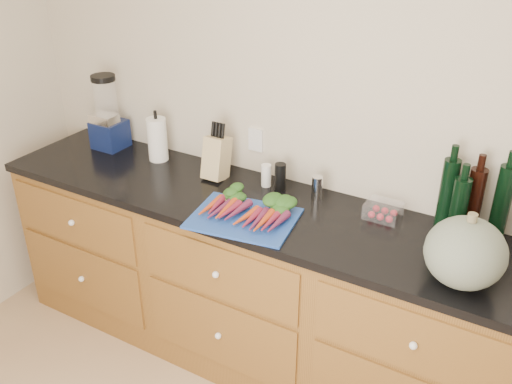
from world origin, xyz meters
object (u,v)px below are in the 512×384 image
Objects in this scene: cutting_board at (244,218)px; tomato_box at (383,211)px; blender_appliance at (108,117)px; paper_towel at (157,139)px; knife_block at (217,158)px; squash at (465,253)px; carrots at (248,209)px.

tomato_box is (0.53, 0.33, 0.03)m from cutting_board.
paper_towel is at bearing 0.38° from blender_appliance.
knife_block is (-0.34, 0.30, 0.10)m from cutting_board.
paper_towel is at bearing -179.55° from tomato_box.
cutting_board is 0.95m from squash.
knife_block is 1.39× the size of tomato_box.
carrots is 0.44m from knife_block.
carrots is at bearing 90.00° from cutting_board.
tomato_box is at bearing 31.81° from cutting_board.
cutting_board is 1.20× the size of carrots.
blender_appliance is at bearing -179.56° from tomato_box.
blender_appliance reaches higher than knife_block.
carrots is 0.80m from paper_towel.
blender_appliance reaches higher than tomato_box.
squash reaches higher than carrots.
knife_block is (-1.29, 0.29, -0.03)m from squash.
knife_block reaches higher than carrots.
cutting_board is 1.14m from blender_appliance.
knife_block is at bearing -2.89° from paper_towel.
squash is (0.94, 0.01, 0.13)m from cutting_board.
carrots reaches higher than cutting_board.
cutting_board is 0.81m from paper_towel.
squash is 1.71m from paper_towel.
cutting_board is 0.63m from tomato_box.
squash is 1.92× the size of tomato_box.
carrots is (-0.00, 0.04, 0.03)m from cutting_board.
squash is at bearing 0.69° from cutting_board.
cutting_board is 2.13× the size of knife_block.
blender_appliance is 1.62m from tomato_box.
blender_appliance is (-2.03, 0.31, 0.05)m from squash.
blender_appliance reaches higher than cutting_board.
cutting_board is 0.05m from carrots.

